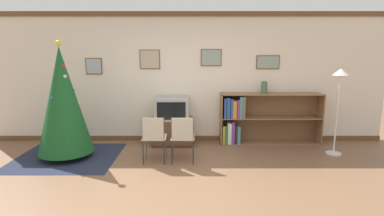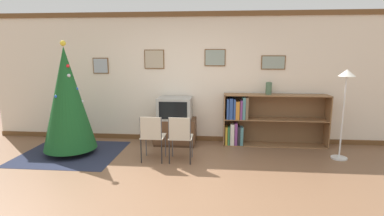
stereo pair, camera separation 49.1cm
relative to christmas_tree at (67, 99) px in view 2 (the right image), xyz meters
name	(u,v)px [view 2 (the right image)]	position (x,y,z in m)	size (l,w,h in m)	color
ground_plane	(169,186)	(2.08, -1.23, -1.05)	(24.00, 24.00, 0.00)	brown
wall_back	(187,78)	(2.08, 1.11, 0.31)	(8.55, 0.11, 2.70)	silver
area_rug	(72,153)	(0.00, 0.00, -1.04)	(1.82, 1.63, 0.01)	#23283D
christmas_tree	(67,99)	(0.00, 0.00, 0.00)	(0.96, 0.96, 2.09)	maroon
tv_console	(175,131)	(1.87, 0.78, -0.78)	(0.85, 0.53, 0.54)	#412A1A
television	(175,108)	(1.87, 0.78, -0.29)	(0.68, 0.51, 0.45)	#9E9E99
folding_chair_left	(152,135)	(1.63, -0.27, -0.57)	(0.40, 0.40, 0.82)	#BCB29E
folding_chair_right	(180,136)	(2.12, -0.27, -0.57)	(0.40, 0.40, 0.82)	#BCB29E
bookshelf	(256,120)	(3.54, 0.88, -0.52)	(2.08, 0.36, 1.05)	olive
vase	(269,88)	(3.77, 0.91, 0.13)	(0.12, 0.12, 0.25)	#47664C
standing_lamp	(345,91)	(4.95, 0.18, 0.19)	(0.28, 0.28, 1.60)	silver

